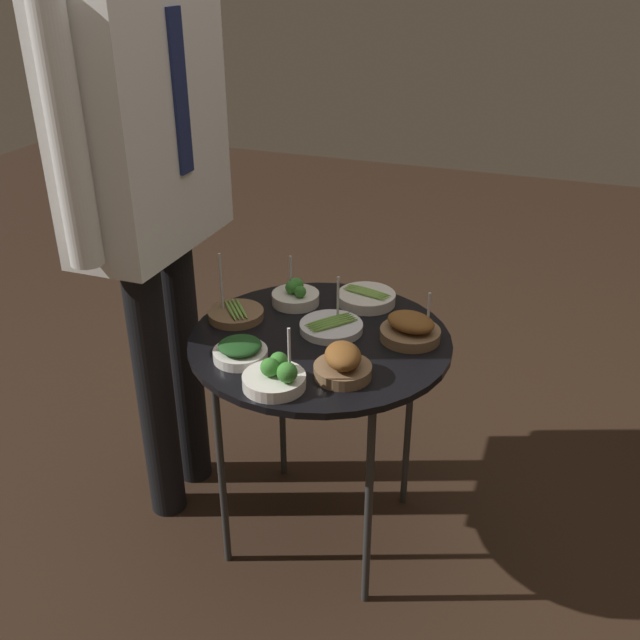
{
  "coord_description": "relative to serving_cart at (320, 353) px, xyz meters",
  "views": [
    {
      "loc": [
        -1.49,
        -0.55,
        1.54
      ],
      "look_at": [
        0.0,
        0.0,
        0.7
      ],
      "focal_mm": 40.0,
      "sensor_mm": 36.0,
      "label": 1
    }
  ],
  "objects": [
    {
      "name": "bowl_asparagus_back_right",
      "position": [
        0.02,
        0.25,
        0.06
      ],
      "size": [
        0.15,
        0.15,
        0.18
      ],
      "color": "brown",
      "rests_on": "serving_cart"
    },
    {
      "name": "bowl_asparagus_center",
      "position": [
        0.23,
        -0.05,
        0.06
      ],
      "size": [
        0.16,
        0.16,
        0.04
      ],
      "color": "silver",
      "rests_on": "serving_cart"
    },
    {
      "name": "serving_cart",
      "position": [
        0.0,
        0.0,
        0.0
      ],
      "size": [
        0.67,
        0.67,
        0.65
      ],
      "color": "black",
      "rests_on": "ground_plane"
    },
    {
      "name": "bowl_broccoli_far_rim",
      "position": [
        -0.25,
        0.01,
        0.07
      ],
      "size": [
        0.15,
        0.15,
        0.16
      ],
      "color": "silver",
      "rests_on": "serving_cart"
    },
    {
      "name": "bowl_roast_back_left",
      "position": [
        -0.16,
        -0.11,
        0.08
      ],
      "size": [
        0.14,
        0.14,
        0.08
      ],
      "color": "brown",
      "rests_on": "serving_cart"
    },
    {
      "name": "waiter_figure",
      "position": [
        0.01,
        0.47,
        0.47
      ],
      "size": [
        0.63,
        0.24,
        1.7
      ],
      "color": "black",
      "rests_on": "ground_plane"
    },
    {
      "name": "bowl_roast_mid_left",
      "position": [
        0.07,
        -0.22,
        0.07
      ],
      "size": [
        0.15,
        0.15,
        0.13
      ],
      "color": "brown",
      "rests_on": "serving_cart"
    },
    {
      "name": "ground_plane",
      "position": [
        0.0,
        0.0,
        -0.61
      ],
      "size": [
        8.0,
        8.0,
        0.0
      ],
      "primitive_type": "plane",
      "color": "black"
    },
    {
      "name": "bowl_spinach_front_center",
      "position": [
        -0.17,
        0.14,
        0.07
      ],
      "size": [
        0.13,
        0.13,
        0.05
      ],
      "color": "silver",
      "rests_on": "serving_cart"
    },
    {
      "name": "bowl_broccoli_front_right",
      "position": [
        0.16,
        0.13,
        0.07
      ],
      "size": [
        0.13,
        0.13,
        0.13
      ],
      "color": "silver",
      "rests_on": "serving_cart"
    },
    {
      "name": "bowl_asparagus_mid_right",
      "position": [
        0.04,
        -0.01,
        0.06
      ],
      "size": [
        0.16,
        0.16,
        0.13
      ],
      "color": "silver",
      "rests_on": "serving_cart"
    }
  ]
}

